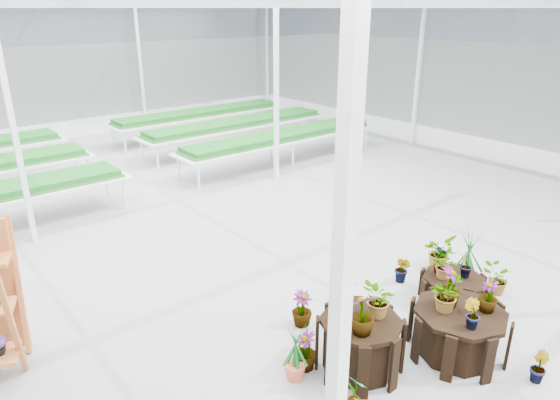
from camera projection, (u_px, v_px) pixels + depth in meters
ground_plane at (288, 271)px, 8.51m from camera, size 24.00×24.00×0.00m
greenhouse_shell at (289, 143)px, 7.70m from camera, size 18.00×24.00×4.50m
steel_frame at (289, 143)px, 7.70m from camera, size 18.00×24.00×4.50m
nursery_benches at (117, 157)px, 13.55m from camera, size 16.00×7.00×0.84m
plinth_tall at (360, 344)px, 6.10m from camera, size 1.07×1.07×0.71m
plinth_mid at (458, 332)px, 6.39m from camera, size 1.57×1.57×0.63m
plinth_low at (453, 291)px, 7.52m from camera, size 1.19×1.19×0.43m
nursery_plants at (418, 293)px, 6.89m from camera, size 4.25×3.15×1.26m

